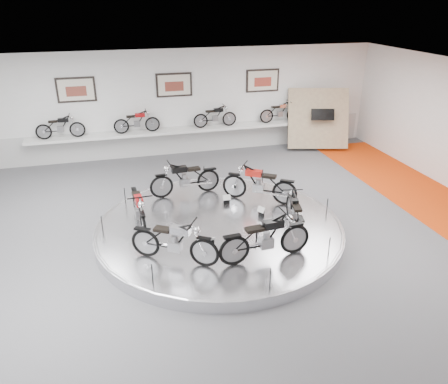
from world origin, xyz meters
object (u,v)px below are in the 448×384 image
object	(u,v)px
display_platform	(219,229)
shelf	(177,131)
bike_c	(139,208)
bike_b	(185,178)
bike_d	(174,241)
bike_e	(266,238)
bike_a	(259,184)
bike_f	(295,212)

from	to	relation	value
display_platform	shelf	xyz separation A→B (m)	(0.00, 6.40, 0.85)
bike_c	bike_b	bearing A→B (deg)	134.89
bike_c	bike_d	xyz separation A→B (m)	(0.61, -1.82, -0.00)
shelf	bike_e	world-z (taller)	bike_e
display_platform	bike_c	distance (m)	2.15
bike_e	display_platform	bearing A→B (deg)	102.97
bike_b	bike_a	bearing A→B (deg)	147.92
bike_e	bike_a	bearing A→B (deg)	68.70
bike_a	bike_e	world-z (taller)	bike_a
display_platform	bike_e	world-z (taller)	bike_e
bike_d	bike_f	bearing A→B (deg)	44.70
display_platform	bike_e	size ratio (longest dim) A/B	3.43
display_platform	bike_d	size ratio (longest dim) A/B	3.61
display_platform	bike_e	distance (m)	2.06
display_platform	bike_e	bearing A→B (deg)	-72.49
shelf	bike_e	size ratio (longest dim) A/B	5.90
shelf	bike_c	bearing A→B (deg)	-108.46
display_platform	bike_a	bearing A→B (deg)	35.93
display_platform	bike_b	distance (m)	2.24
display_platform	bike_f	bearing A→B (deg)	-20.96
shelf	bike_d	xyz separation A→B (m)	(-1.40, -7.82, -0.18)
bike_b	bike_f	world-z (taller)	bike_b
display_platform	bike_f	world-z (taller)	bike_f
bike_b	bike_c	bearing A→B (deg)	43.28
shelf	bike_a	world-z (taller)	bike_a
bike_e	bike_b	bearing A→B (deg)	100.96
bike_b	bike_d	xyz separation A→B (m)	(-0.89, -3.49, -0.01)
bike_a	bike_c	bearing A→B (deg)	44.37
display_platform	bike_d	world-z (taller)	bike_d
bike_d	bike_b	bearing A→B (deg)	107.52
bike_d	bike_f	distance (m)	3.28
bike_a	bike_c	distance (m)	3.52
bike_b	bike_c	world-z (taller)	bike_b
bike_c	bike_e	bearing A→B (deg)	45.74
shelf	bike_a	bearing A→B (deg)	-74.72
shelf	bike_c	world-z (taller)	bike_c
bike_c	bike_a	bearing A→B (deg)	97.52
bike_a	bike_d	world-z (taller)	bike_a
bike_a	bike_b	bearing A→B (deg)	6.38
shelf	bike_b	xyz separation A→B (m)	(-0.50, -4.33, -0.17)
display_platform	bike_b	world-z (taller)	bike_b
bike_d	bike_e	xyz separation A→B (m)	(1.98, -0.43, 0.03)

